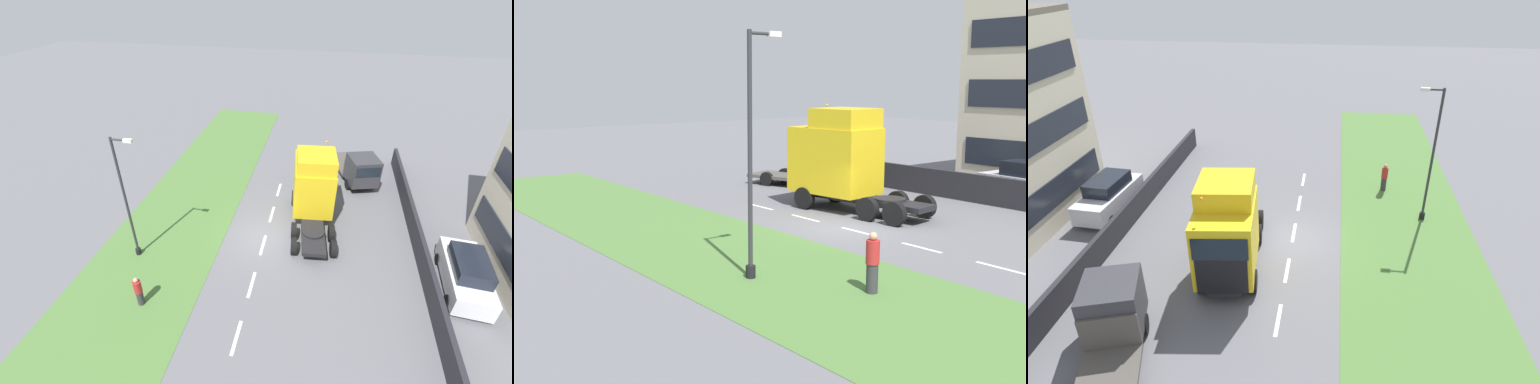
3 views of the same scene
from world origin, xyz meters
TOP-DOWN VIEW (x-y plane):
  - ground_plane at (0.00, 0.00)m, footprint 120.00×120.00m
  - grass_verge at (-6.00, 0.00)m, footprint 7.00×44.00m
  - lane_markings at (0.00, -0.70)m, footprint 0.16×14.60m
  - boundary_wall at (9.00, 0.00)m, footprint 0.25×24.00m
  - lorry_cab at (2.58, 3.05)m, footprint 3.26×7.20m
  - flatbed_truck at (5.83, 7.72)m, footprint 3.75×6.41m
  - parked_car at (10.80, -1.76)m, footprint 2.22×4.79m
  - lamp_post at (-6.94, -2.96)m, footprint 1.27×0.31m
  - pedestrian at (-5.14, -6.23)m, footprint 0.39×0.39m

SIDE VIEW (x-z plane):
  - ground_plane at x=0.00m, z-range 0.00..0.00m
  - lane_markings at x=0.00m, z-range 0.00..0.00m
  - grass_verge at x=-6.00m, z-range 0.00..0.01m
  - boundary_wall at x=9.00m, z-range 0.00..1.41m
  - pedestrian at x=-5.14m, z-range -0.01..1.78m
  - parked_car at x=10.80m, z-range -0.03..2.04m
  - flatbed_truck at x=5.83m, z-range 0.08..2.67m
  - lorry_cab at x=2.58m, z-range -0.06..4.80m
  - lamp_post at x=-6.94m, z-range -0.25..7.20m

